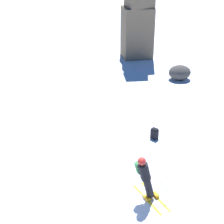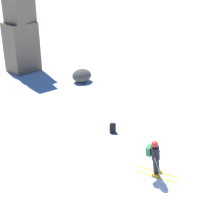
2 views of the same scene
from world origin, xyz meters
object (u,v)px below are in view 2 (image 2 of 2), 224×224
(rock_pillar, at_px, (18,12))
(skier, at_px, (155,156))
(exposed_boulder_1, at_px, (82,76))
(spare_backpack, at_px, (113,128))

(rock_pillar, bearing_deg, skier, -103.47)
(skier, distance_m, rock_pillar, 16.04)
(skier, distance_m, exposed_boulder_1, 11.74)
(skier, distance_m, spare_backpack, 4.33)
(rock_pillar, xyz_separation_m, spare_backpack, (-2.10, -11.34, -3.96))
(rock_pillar, distance_m, spare_backpack, 12.19)
(spare_backpack, distance_m, exposed_boulder_1, 7.49)
(rock_pillar, xyz_separation_m, exposed_boulder_1, (1.48, -4.77, -3.77))
(spare_backpack, xyz_separation_m, exposed_boulder_1, (3.58, 6.57, 0.20))
(rock_pillar, bearing_deg, spare_backpack, -100.50)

